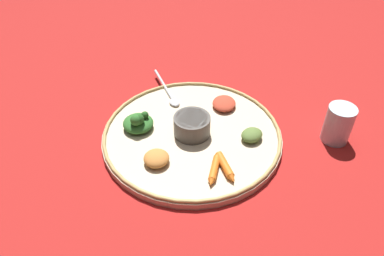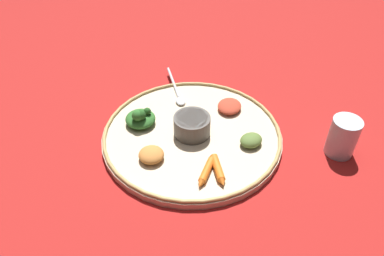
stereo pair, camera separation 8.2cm
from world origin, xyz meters
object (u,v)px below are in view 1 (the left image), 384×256
Objects in this scene: spoon at (169,93)px; carrot_outer at (226,167)px; center_bowl at (192,125)px; greens_pile at (138,122)px; drinking_glass at (338,126)px; carrot_near_spoon at (214,170)px.

spoon is 2.15× the size of carrot_outer.
greens_pile is (-0.08, -0.09, -0.01)m from center_bowl.
spoon is 1.91× the size of greens_pile.
drinking_glass is (0.35, 0.22, 0.02)m from spoon.
center_bowl is 0.16m from spoon.
drinking_glass is at bearing 53.30° from center_bowl.
carrot_outer is at bearing 19.49° from greens_pile.
carrot_outer is at bearing -10.60° from spoon.
center_bowl reaches higher than carrot_near_spoon.
carrot_near_spoon is at bearing -16.44° from center_bowl.
drinking_glass reaches higher than carrot_outer.
drinking_glass is (0.19, 0.26, -0.00)m from center_bowl.
greens_pile is at bearing -160.51° from carrot_outer.
drinking_glass reaches higher than carrot_near_spoon.
greens_pile reaches higher than carrot_outer.
carrot_outer is 0.92× the size of drinking_glass.
carrot_outer is at bearing 72.73° from carrot_near_spoon.
spoon is 0.29m from carrot_near_spoon.
carrot_outer is (0.29, -0.05, 0.00)m from spoon.
carrot_near_spoon is 0.03m from carrot_outer.
greens_pile is 1.04× the size of drinking_glass.
center_bowl reaches higher than spoon.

